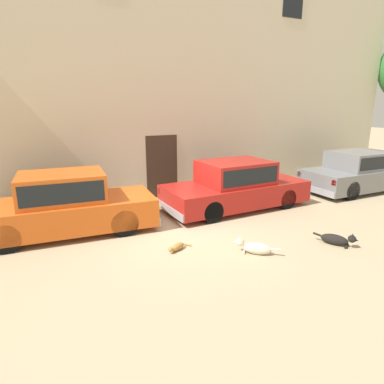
{
  "coord_description": "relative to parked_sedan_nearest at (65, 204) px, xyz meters",
  "views": [
    {
      "loc": [
        -3.16,
        -7.12,
        3.08
      ],
      "look_at": [
        0.34,
        0.2,
        0.9
      ],
      "focal_mm": 30.53,
      "sensor_mm": 36.0,
      "label": 1
    }
  ],
  "objects": [
    {
      "name": "parked_sedan_third",
      "position": [
        10.01,
        -0.25,
        -0.03
      ],
      "size": [
        4.26,
        1.81,
        1.45
      ],
      "rotation": [
        0.0,
        0.0,
        -0.01
      ],
      "color": "slate",
      "rests_on": "ground_plane"
    },
    {
      "name": "ground_plane",
      "position": [
        2.67,
        -1.06,
        -0.74
      ],
      "size": [
        80.0,
        80.0,
        0.0
      ],
      "primitive_type": "plane",
      "color": "tan"
    },
    {
      "name": "stray_dog_tan",
      "position": [
        5.41,
        -3.44,
        -0.6
      ],
      "size": [
        0.55,
        0.87,
        0.34
      ],
      "rotation": [
        0.0,
        0.0,
        5.24
      ],
      "color": "black",
      "rests_on": "ground_plane"
    },
    {
      "name": "parked_sedan_nearest",
      "position": [
        0.0,
        0.0,
        0.0
      ],
      "size": [
        4.46,
        1.94,
        1.51
      ],
      "rotation": [
        0.0,
        0.0,
        -0.06
      ],
      "color": "#D15619",
      "rests_on": "ground_plane"
    },
    {
      "name": "stray_cat",
      "position": [
        2.04,
        -2.13,
        -0.66
      ],
      "size": [
        0.62,
        0.39,
        0.16
      ],
      "rotation": [
        0.0,
        0.0,
        3.64
      ],
      "color": "#B77F3D",
      "rests_on": "ground_plane"
    },
    {
      "name": "stray_dog_spotted",
      "position": [
        3.46,
        -2.98,
        -0.6
      ],
      "size": [
        0.78,
        0.73,
        0.35
      ],
      "rotation": [
        0.0,
        0.0,
        2.4
      ],
      "color": "beige",
      "rests_on": "ground_plane"
    },
    {
      "name": "parked_sedan_second",
      "position": [
        4.86,
        -0.08,
        -0.02
      ],
      "size": [
        4.62,
        1.98,
        1.45
      ],
      "rotation": [
        0.0,
        0.0,
        0.04
      ],
      "color": "#AD1E19",
      "rests_on": "ground_plane"
    },
    {
      "name": "apartment_block",
      "position": [
        5.67,
        4.93,
        4.21
      ],
      "size": [
        15.88,
        5.76,
        9.89
      ],
      "color": "beige",
      "rests_on": "ground_plane"
    }
  ]
}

